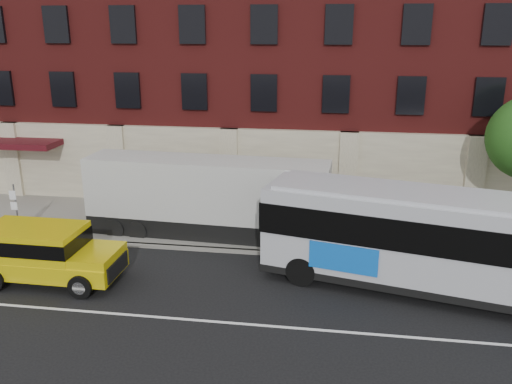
# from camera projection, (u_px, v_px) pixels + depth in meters

# --- Properties ---
(ground) EXTENTS (120.00, 120.00, 0.00)m
(ground) POSITION_uv_depth(u_px,v_px,m) (158.00, 326.00, 16.97)
(ground) COLOR black
(ground) RESTS_ON ground
(sidewalk) EXTENTS (60.00, 6.00, 0.15)m
(sidewalk) POSITION_uv_depth(u_px,v_px,m) (219.00, 224.00, 25.44)
(sidewalk) COLOR gray
(sidewalk) RESTS_ON ground
(kerb) EXTENTS (60.00, 0.25, 0.15)m
(kerb) POSITION_uv_depth(u_px,v_px,m) (204.00, 249.00, 22.61)
(kerb) COLOR gray
(kerb) RESTS_ON ground
(lane_line) EXTENTS (60.00, 0.12, 0.01)m
(lane_line) POSITION_uv_depth(u_px,v_px,m) (163.00, 318.00, 17.44)
(lane_line) COLOR silver
(lane_line) RESTS_ON ground
(building) EXTENTS (30.00, 12.10, 15.00)m
(building) POSITION_uv_depth(u_px,v_px,m) (245.00, 53.00, 30.68)
(building) COLOR maroon
(building) RESTS_ON sidewalk
(sign_pole) EXTENTS (0.30, 0.20, 2.50)m
(sign_pole) POSITION_uv_depth(u_px,v_px,m) (16.00, 207.00, 23.53)
(sign_pole) COLOR slate
(sign_pole) RESTS_ON ground
(city_bus) EXTENTS (13.64, 5.81, 3.66)m
(city_bus) POSITION_uv_depth(u_px,v_px,m) (455.00, 242.00, 18.36)
(city_bus) COLOR #B6B8C0
(city_bus) RESTS_ON ground
(yellow_suv) EXTENTS (5.51, 2.48, 2.09)m
(yellow_suv) POSITION_uv_depth(u_px,v_px,m) (43.00, 251.00, 19.66)
(yellow_suv) COLOR yellow
(yellow_suv) RESTS_ON ground
(shipping_container) EXTENTS (10.81, 2.78, 3.57)m
(shipping_container) POSITION_uv_depth(u_px,v_px,m) (207.00, 199.00, 23.64)
(shipping_container) COLOR black
(shipping_container) RESTS_ON ground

